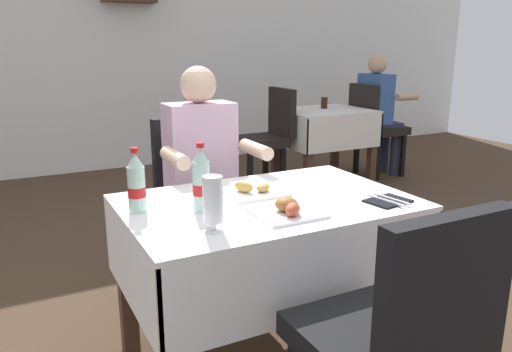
# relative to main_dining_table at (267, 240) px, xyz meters

# --- Properties ---
(back_wall) EXTENTS (11.00, 0.12, 3.09)m
(back_wall) POSITION_rel_main_dining_table_xyz_m (-0.09, 3.97, 0.98)
(back_wall) COLOR white
(back_wall) RESTS_ON ground
(main_dining_table) EXTENTS (1.17, 0.78, 0.74)m
(main_dining_table) POSITION_rel_main_dining_table_xyz_m (0.00, 0.00, 0.00)
(main_dining_table) COLOR white
(main_dining_table) RESTS_ON ground
(chair_far_diner_seat) EXTENTS (0.44, 0.50, 0.97)m
(chair_far_diner_seat) POSITION_rel_main_dining_table_xyz_m (0.00, 0.78, -0.01)
(chair_far_diner_seat) COLOR black
(chair_far_diner_seat) RESTS_ON ground
(chair_near_camera_side) EXTENTS (0.44, 0.50, 0.97)m
(chair_near_camera_side) POSITION_rel_main_dining_table_xyz_m (0.00, -0.78, -0.01)
(chair_near_camera_side) COLOR black
(chair_near_camera_side) RESTS_ON ground
(seated_diner_far) EXTENTS (0.50, 0.46, 1.26)m
(seated_diner_far) POSITION_rel_main_dining_table_xyz_m (-0.01, 0.67, 0.14)
(seated_diner_far) COLOR #282D42
(seated_diner_far) RESTS_ON ground
(plate_near_camera) EXTENTS (0.24, 0.24, 0.07)m
(plate_near_camera) POSITION_rel_main_dining_table_xyz_m (-0.02, -0.19, 0.20)
(plate_near_camera) COLOR white
(plate_near_camera) RESTS_ON main_dining_table
(plate_far_diner) EXTENTS (0.25, 0.25, 0.06)m
(plate_far_diner) POSITION_rel_main_dining_table_xyz_m (-0.01, 0.12, 0.19)
(plate_far_diner) COLOR white
(plate_far_diner) RESTS_ON main_dining_table
(beer_glass_left) EXTENTS (0.07, 0.07, 0.20)m
(beer_glass_left) POSITION_rel_main_dining_table_xyz_m (-0.33, -0.23, 0.28)
(beer_glass_left) COLOR white
(beer_glass_left) RESTS_ON main_dining_table
(cola_bottle_primary) EXTENTS (0.07, 0.07, 0.27)m
(cola_bottle_primary) POSITION_rel_main_dining_table_xyz_m (-0.29, -0.01, 0.29)
(cola_bottle_primary) COLOR silver
(cola_bottle_primary) RESTS_ON main_dining_table
(cola_bottle_secondary) EXTENTS (0.07, 0.07, 0.25)m
(cola_bottle_secondary) POSITION_rel_main_dining_table_xyz_m (-0.51, 0.10, 0.28)
(cola_bottle_secondary) COLOR silver
(cola_bottle_secondary) RESTS_ON main_dining_table
(napkin_cutlery_set) EXTENTS (0.19, 0.20, 0.01)m
(napkin_cutlery_set) POSITION_rel_main_dining_table_xyz_m (0.43, -0.25, 0.18)
(napkin_cutlery_set) COLOR black
(napkin_cutlery_set) RESTS_ON main_dining_table
(background_dining_table) EXTENTS (0.86, 0.73, 0.74)m
(background_dining_table) POSITION_rel_main_dining_table_xyz_m (1.90, 2.33, -0.02)
(background_dining_table) COLOR white
(background_dining_table) RESTS_ON ground
(background_chair_left) EXTENTS (0.50, 0.44, 0.97)m
(background_chair_left) POSITION_rel_main_dining_table_xyz_m (1.26, 2.33, -0.01)
(background_chair_left) COLOR black
(background_chair_left) RESTS_ON ground
(background_chair_right) EXTENTS (0.50, 0.44, 0.97)m
(background_chair_right) POSITION_rel_main_dining_table_xyz_m (2.54, 2.33, -0.01)
(background_chair_right) COLOR black
(background_chair_right) RESTS_ON ground
(background_patron) EXTENTS (0.46, 0.50, 1.26)m
(background_patron) POSITION_rel_main_dining_table_xyz_m (2.59, 2.33, 0.14)
(background_patron) COLOR #282D42
(background_patron) RESTS_ON ground
(background_table_tumbler) EXTENTS (0.06, 0.06, 0.11)m
(background_table_tumbler) POSITION_rel_main_dining_table_xyz_m (1.95, 2.41, 0.23)
(background_table_tumbler) COLOR black
(background_table_tumbler) RESTS_ON background_dining_table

